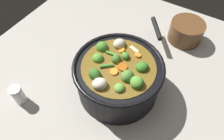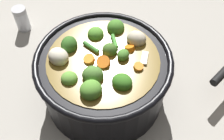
# 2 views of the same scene
# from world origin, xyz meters

# --- Properties ---
(ground_plane) EXTENTS (1.10, 1.10, 0.00)m
(ground_plane) POSITION_xyz_m (0.00, 0.00, 0.00)
(ground_plane) COLOR #9E998E
(cooking_pot) EXTENTS (0.28, 0.28, 0.15)m
(cooking_pot) POSITION_xyz_m (-0.00, -0.00, 0.07)
(cooking_pot) COLOR black
(cooking_pot) RESTS_ON ground_plane
(salt_shaker) EXTENTS (0.04, 0.04, 0.07)m
(salt_shaker) POSITION_xyz_m (-0.25, -0.20, 0.04)
(salt_shaker) COLOR silver
(salt_shaker) RESTS_ON ground_plane
(small_saucepan) EXTENTS (0.21, 0.19, 0.08)m
(small_saucepan) POSITION_xyz_m (0.11, 0.35, 0.04)
(small_saucepan) COLOR brown
(small_saucepan) RESTS_ON ground_plane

